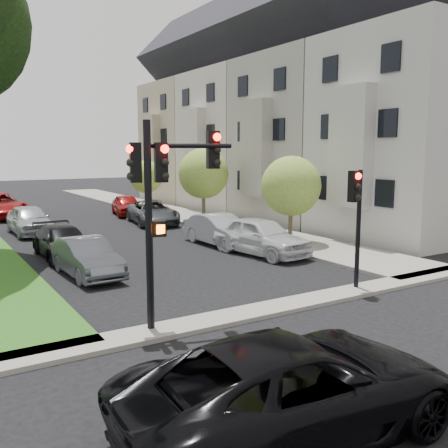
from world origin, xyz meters
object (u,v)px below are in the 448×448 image
small_tree_c (146,177)px  traffic_signal_secondary (356,207)px  traffic_signal_main (163,188)px  car_parked_6 (63,242)px  car_parked_1 (220,230)px  car_parked_3 (127,205)px  car_cross_near (294,386)px  car_parked_2 (153,212)px  small_tree_b (203,174)px  small_tree_a (291,186)px  car_parked_5 (87,257)px  car_parked_7 (30,220)px  car_parked_0 (261,236)px

small_tree_c → traffic_signal_secondary: traffic_signal_secondary is taller
traffic_signal_main → car_parked_6: 10.15m
car_parked_1 → car_parked_3: car_parked_1 is taller
car_cross_near → car_parked_2: bearing=-16.1°
small_tree_c → traffic_signal_main: 25.67m
small_tree_b → car_parked_1: (-2.78, -6.42, -2.28)m
small_tree_a → small_tree_b: size_ratio=0.91×
small_tree_a → small_tree_c: 16.82m
small_tree_a → car_parked_6: 10.23m
traffic_signal_main → small_tree_a: bearing=36.0°
small_tree_b → car_parked_5: (-9.70, -8.90, -2.33)m
small_tree_a → car_parked_7: bearing=135.2°
car_parked_3 → traffic_signal_main: bearing=-97.6°
small_tree_a → traffic_signal_main: (-9.60, -6.97, 0.74)m
traffic_signal_main → car_parked_6: (-0.01, 9.75, -2.83)m
car_parked_2 → car_parked_6: 9.77m
traffic_signal_main → car_parked_2: 18.20m
small_tree_b → car_parked_7: small_tree_b is taller
car_cross_near → small_tree_a: bearing=-36.8°
car_parked_6 → car_parked_7: 6.78m
small_tree_c → car_parked_3: small_tree_c is taller
small_tree_b → traffic_signal_main: size_ratio=0.89×
car_parked_1 → car_parked_3: (0.24, 12.48, -0.02)m
traffic_signal_secondary → car_parked_5: traffic_signal_secondary is taller
car_parked_0 → car_parked_1: bearing=89.0°
small_tree_b → car_parked_2: 3.81m
small_tree_b → car_cross_near: (-9.89, -20.31, -2.22)m
traffic_signal_secondary → car_parked_7: bearing=111.3°
small_tree_a → car_parked_5: size_ratio=1.02×
car_cross_near → car_parked_5: (0.19, 11.41, -0.11)m
car_parked_0 → car_parked_5: 7.28m
car_parked_5 → small_tree_a: bearing=1.9°
car_parked_1 → car_parked_3: 12.49m
small_tree_b → car_parked_1: small_tree_b is taller
small_tree_b → car_parked_3: small_tree_b is taller
car_parked_1 → car_parked_2: 7.92m
traffic_signal_main → car_parked_3: (7.07, 21.16, -2.78)m
car_parked_6 → small_tree_c: bearing=55.8°
small_tree_a → car_parked_7: size_ratio=0.92×
car_parked_6 → car_parked_7: (-0.02, 6.78, 0.11)m
car_parked_2 → car_parked_7: 6.99m
traffic_signal_main → car_cross_near: traffic_signal_main is taller
small_tree_a → traffic_signal_secondary: size_ratio=1.09×
small_tree_b → car_parked_5: 13.37m
small_tree_c → car_parked_6: small_tree_c is taller
car_parked_2 → car_parked_7: bearing=-170.1°
traffic_signal_secondary → car_parked_3: traffic_signal_secondary is taller
car_cross_near → car_parked_6: (0.27, 14.96, -0.13)m
car_parked_1 → car_parked_2: bearing=87.7°
small_tree_a → car_parked_0: 3.28m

